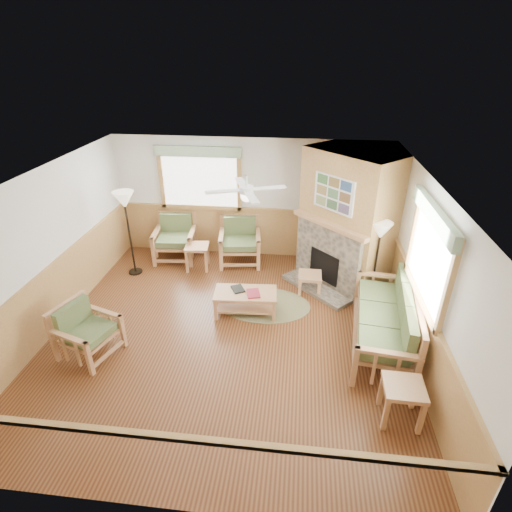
# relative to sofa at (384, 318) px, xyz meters

# --- Properties ---
(floor) EXTENTS (6.00, 6.00, 0.01)m
(floor) POSITION_rel_sofa_xyz_m (-2.55, -0.03, -0.52)
(floor) COLOR #583018
(floor) RESTS_ON ground
(ceiling) EXTENTS (6.00, 6.00, 0.01)m
(ceiling) POSITION_rel_sofa_xyz_m (-2.55, -0.03, 2.19)
(ceiling) COLOR white
(ceiling) RESTS_ON floor
(wall_back) EXTENTS (6.00, 0.02, 2.70)m
(wall_back) POSITION_rel_sofa_xyz_m (-2.55, 2.97, 0.84)
(wall_back) COLOR silver
(wall_back) RESTS_ON floor
(wall_front) EXTENTS (6.00, 0.02, 2.70)m
(wall_front) POSITION_rel_sofa_xyz_m (-2.55, -3.03, 0.84)
(wall_front) COLOR silver
(wall_front) RESTS_ON floor
(wall_left) EXTENTS (0.02, 6.00, 2.70)m
(wall_left) POSITION_rel_sofa_xyz_m (-5.55, -0.03, 0.84)
(wall_left) COLOR silver
(wall_left) RESTS_ON floor
(wall_right) EXTENTS (0.02, 6.00, 2.70)m
(wall_right) POSITION_rel_sofa_xyz_m (0.45, -0.03, 0.84)
(wall_right) COLOR silver
(wall_right) RESTS_ON floor
(wainscot) EXTENTS (6.00, 6.00, 1.10)m
(wainscot) POSITION_rel_sofa_xyz_m (-2.55, -0.03, 0.04)
(wainscot) COLOR #AB7F46
(wainscot) RESTS_ON floor
(fireplace) EXTENTS (3.11, 3.11, 2.70)m
(fireplace) POSITION_rel_sofa_xyz_m (-0.50, 2.02, 0.84)
(fireplace) COLOR #AB7F46
(fireplace) RESTS_ON floor
(window_back) EXTENTS (1.90, 0.16, 1.50)m
(window_back) POSITION_rel_sofa_xyz_m (-3.65, 2.93, 2.02)
(window_back) COLOR white
(window_back) RESTS_ON wall_back
(window_right) EXTENTS (0.16, 1.90, 1.50)m
(window_right) POSITION_rel_sofa_xyz_m (0.41, -0.23, 2.02)
(window_right) COLOR white
(window_right) RESTS_ON wall_right
(ceiling_fan) EXTENTS (1.59, 1.59, 0.36)m
(ceiling_fan) POSITION_rel_sofa_xyz_m (-2.25, 0.27, 2.15)
(ceiling_fan) COLOR white
(ceiling_fan) RESTS_ON ceiling
(sofa) EXTENTS (2.31, 1.17, 1.02)m
(sofa) POSITION_rel_sofa_xyz_m (0.00, 0.00, 0.00)
(sofa) COLOR tan
(sofa) RESTS_ON floor
(armchair_back_left) EXTENTS (0.97, 0.97, 1.00)m
(armchair_back_left) POSITION_rel_sofa_xyz_m (-4.22, 2.52, -0.01)
(armchair_back_left) COLOR tan
(armchair_back_left) RESTS_ON floor
(armchair_back_right) EXTENTS (1.00, 1.00, 1.00)m
(armchair_back_right) POSITION_rel_sofa_xyz_m (-2.72, 2.52, -0.01)
(armchair_back_right) COLOR tan
(armchair_back_right) RESTS_ON floor
(armchair_left) EXTENTS (0.99, 0.99, 0.88)m
(armchair_left) POSITION_rel_sofa_xyz_m (-4.64, -0.79, -0.07)
(armchair_left) COLOR tan
(armchair_left) RESTS_ON floor
(coffee_table) EXTENTS (1.16, 0.64, 0.45)m
(coffee_table) POSITION_rel_sofa_xyz_m (-2.33, 0.58, -0.29)
(coffee_table) COLOR tan
(coffee_table) RESTS_ON floor
(end_table_chairs) EXTENTS (0.55, 0.53, 0.55)m
(end_table_chairs) POSITION_rel_sofa_xyz_m (-3.61, 2.12, -0.23)
(end_table_chairs) COLOR tan
(end_table_chairs) RESTS_ON floor
(end_table_sofa) EXTENTS (0.53, 0.51, 0.58)m
(end_table_sofa) POSITION_rel_sofa_xyz_m (0.00, -1.53, -0.22)
(end_table_sofa) COLOR tan
(end_table_sofa) RESTS_ON floor
(footstool) EXTENTS (0.46, 0.46, 0.39)m
(footstool) POSITION_rel_sofa_xyz_m (-1.17, 1.44, -0.31)
(footstool) COLOR tan
(footstool) RESTS_ON floor
(braided_rug) EXTENTS (1.80, 1.80, 0.01)m
(braided_rug) POSITION_rel_sofa_xyz_m (-2.01, 0.86, -0.50)
(braided_rug) COLOR brown
(braided_rug) RESTS_ON floor
(floor_lamp_left) EXTENTS (0.52, 0.52, 1.85)m
(floor_lamp_left) POSITION_rel_sofa_xyz_m (-4.92, 1.77, 0.41)
(floor_lamp_left) COLOR black
(floor_lamp_left) RESTS_ON floor
(floor_lamp_right) EXTENTS (0.49, 0.49, 1.68)m
(floor_lamp_right) POSITION_rel_sofa_xyz_m (0.00, 1.19, 0.33)
(floor_lamp_right) COLOR black
(floor_lamp_right) RESTS_ON floor
(book_red) EXTENTS (0.29, 0.35, 0.03)m
(book_red) POSITION_rel_sofa_xyz_m (-2.18, 0.53, -0.03)
(book_red) COLOR maroon
(book_red) RESTS_ON coffee_table
(book_dark) EXTENTS (0.30, 0.33, 0.03)m
(book_dark) POSITION_rel_sofa_xyz_m (-2.48, 0.65, -0.04)
(book_dark) COLOR black
(book_dark) RESTS_ON coffee_table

